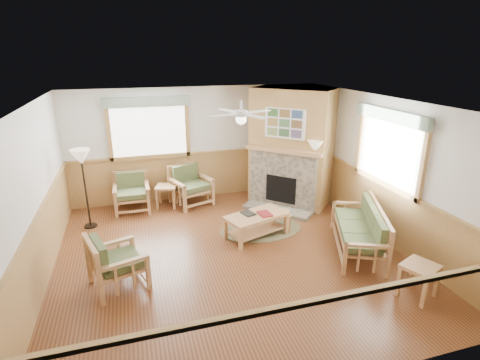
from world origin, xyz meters
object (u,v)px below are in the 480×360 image
object	(u,v)px
end_table_sofa	(418,281)
floor_lamp_left	(85,189)
armchair_left	(117,261)
sofa	(358,229)
end_table_chairs	(167,196)
footstool	(279,220)
coffee_table	(256,226)
armchair_back_left	(132,193)
floor_lamp_right	(314,177)
armchair_back_right	(191,186)

from	to	relation	value
end_table_sofa	floor_lamp_left	distance (m)	6.23
armchair_left	sofa	bearing A→B (deg)	-108.38
end_table_chairs	footstool	size ratio (longest dim) A/B	1.23
armchair_left	coffee_table	size ratio (longest dim) A/B	0.72
armchair_left	end_table_sofa	distance (m)	4.53
floor_lamp_left	sofa	bearing A→B (deg)	-26.77
footstool	armchair_left	bearing A→B (deg)	-160.33
sofa	footstool	distance (m)	1.60
coffee_table	footstool	xyz separation A→B (m)	(0.57, 0.20, -0.06)
armchair_back_left	armchair_left	world-z (taller)	armchair_left
footstool	floor_lamp_right	distance (m)	1.35
armchair_back_right	armchair_left	distance (m)	3.38
end_table_chairs	end_table_sofa	bearing A→B (deg)	-54.66
coffee_table	end_table_chairs	size ratio (longest dim) A/B	2.31
armchair_back_left	sofa	bearing A→B (deg)	-37.66
armchair_back_right	armchair_back_left	bearing A→B (deg)	160.44
armchair_back_left	floor_lamp_left	world-z (taller)	floor_lamp_left
end_table_chairs	armchair_back_left	bearing A→B (deg)	180.00
armchair_back_right	footstool	distance (m)	2.39
floor_lamp_left	floor_lamp_right	bearing A→B (deg)	-7.67
footstool	floor_lamp_left	size ratio (longest dim) A/B	0.25
armchair_back_right	end_table_chairs	xyz separation A→B (m)	(-0.57, 0.00, -0.20)
sofa	armchair_back_left	bearing A→B (deg)	-104.03
coffee_table	end_table_sofa	distance (m)	2.99
armchair_left	floor_lamp_right	world-z (taller)	floor_lamp_right
armchair_back_right	footstool	size ratio (longest dim) A/B	2.18
armchair_left	end_table_chairs	bearing A→B (deg)	-37.00
armchair_back_right	coffee_table	xyz separation A→B (m)	(0.94, -2.04, -0.22)
armchair_left	end_table_sofa	size ratio (longest dim) A/B	1.63
armchair_left	end_table_sofa	world-z (taller)	armchair_left
footstool	sofa	bearing A→B (deg)	-49.11
armchair_back_left	floor_lamp_right	size ratio (longest dim) A/B	0.51
floor_lamp_left	armchair_back_right	bearing A→B (deg)	15.70
armchair_back_left	armchair_left	bearing A→B (deg)	-95.11
end_table_chairs	floor_lamp_right	size ratio (longest dim) A/B	0.31
armchair_left	coffee_table	bearing A→B (deg)	-87.54
armchair_back_left	end_table_chairs	bearing A→B (deg)	0.24
armchair_back_left	footstool	world-z (taller)	armchair_back_left
armchair_back_right	floor_lamp_right	bearing A→B (deg)	-46.16
armchair_back_right	floor_lamp_left	world-z (taller)	floor_lamp_left
armchair_back_right	footstool	bearing A→B (deg)	-70.21
armchair_back_left	armchair_left	distance (m)	2.97
end_table_sofa	armchair_left	bearing A→B (deg)	160.07
sofa	armchair_back_right	bearing A→B (deg)	-116.16
sofa	coffee_table	size ratio (longest dim) A/B	1.52
end_table_sofa	footstool	size ratio (longest dim) A/B	1.25
sofa	floor_lamp_left	world-z (taller)	floor_lamp_left
sofa	armchair_back_left	distance (m)	4.94
floor_lamp_left	floor_lamp_right	distance (m)	4.81
armchair_back_right	end_table_sofa	size ratio (longest dim) A/B	1.74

